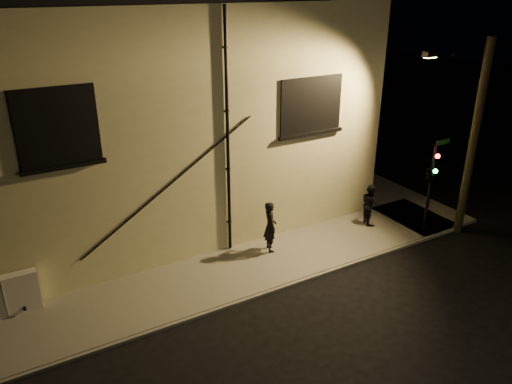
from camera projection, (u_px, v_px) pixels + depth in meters
ground at (318, 275)px, 16.68m from camera, size 90.00×90.00×0.00m
sidewalk at (279, 216)px, 20.72m from camera, size 21.00×16.00×0.12m
building at (135, 103)px, 20.73m from camera, size 16.20×12.23×8.80m
utility_cabinet at (4, 297)px, 14.29m from camera, size 1.90×0.32×1.25m
pedestrian_a at (270, 227)px, 17.67m from camera, size 0.61×0.78×1.88m
pedestrian_b at (370, 204)px, 19.72m from camera, size 0.84×0.95×1.65m
traffic_signal at (431, 173)px, 18.41m from camera, size 1.37×2.12×3.59m
streetlamp_pole at (471, 136)px, 18.12m from camera, size 2.03×1.39×7.37m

